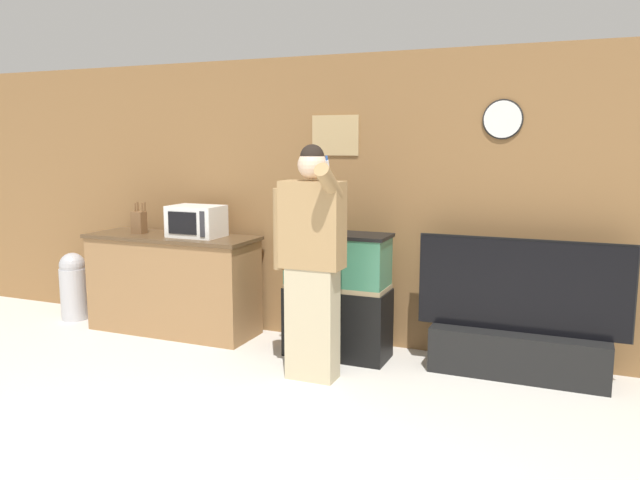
{
  "coord_description": "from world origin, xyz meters",
  "views": [
    {
      "loc": [
        1.81,
        -2.26,
        1.83
      ],
      "look_at": [
        -0.1,
        2.34,
        1.05
      ],
      "focal_mm": 35.0,
      "sensor_mm": 36.0,
      "label": 1
    }
  ],
  "objects_px": {
    "counter_island": "(173,284)",
    "knife_block": "(139,222)",
    "trash_bin": "(74,285)",
    "aquarium_on_stand": "(338,295)",
    "person_standing": "(311,259)",
    "microwave": "(196,221)",
    "tv_on_stand": "(519,337)"
  },
  "relations": [
    {
      "from": "knife_block",
      "to": "microwave",
      "type": "bearing_deg",
      "value": 2.88
    },
    {
      "from": "counter_island",
      "to": "knife_block",
      "type": "height_order",
      "value": "knife_block"
    },
    {
      "from": "tv_on_stand",
      "to": "trash_bin",
      "type": "xyz_separation_m",
      "value": [
        -4.44,
        -0.1,
        0.04
      ]
    },
    {
      "from": "person_standing",
      "to": "microwave",
      "type": "bearing_deg",
      "value": 156.38
    },
    {
      "from": "trash_bin",
      "to": "aquarium_on_stand",
      "type": "bearing_deg",
      "value": -0.38
    },
    {
      "from": "microwave",
      "to": "tv_on_stand",
      "type": "xyz_separation_m",
      "value": [
        2.94,
        0.04,
        -0.78
      ]
    },
    {
      "from": "knife_block",
      "to": "trash_bin",
      "type": "distance_m",
      "value": 1.11
    },
    {
      "from": "person_standing",
      "to": "trash_bin",
      "type": "xyz_separation_m",
      "value": [
        -2.95,
        0.58,
        -0.59
      ]
    },
    {
      "from": "person_standing",
      "to": "knife_block",
      "type": "bearing_deg",
      "value": 163.94
    },
    {
      "from": "aquarium_on_stand",
      "to": "tv_on_stand",
      "type": "height_order",
      "value": "tv_on_stand"
    },
    {
      "from": "knife_block",
      "to": "trash_bin",
      "type": "bearing_deg",
      "value": -178.19
    },
    {
      "from": "aquarium_on_stand",
      "to": "tv_on_stand",
      "type": "distance_m",
      "value": 1.51
    },
    {
      "from": "aquarium_on_stand",
      "to": "person_standing",
      "type": "bearing_deg",
      "value": -90.6
    },
    {
      "from": "tv_on_stand",
      "to": "person_standing",
      "type": "distance_m",
      "value": 1.75
    },
    {
      "from": "aquarium_on_stand",
      "to": "counter_island",
      "type": "bearing_deg",
      "value": 178.02
    },
    {
      "from": "counter_island",
      "to": "person_standing",
      "type": "distance_m",
      "value": 1.89
    },
    {
      "from": "aquarium_on_stand",
      "to": "microwave",
      "type": "bearing_deg",
      "value": 176.9
    },
    {
      "from": "tv_on_stand",
      "to": "aquarium_on_stand",
      "type": "bearing_deg",
      "value": -175.44
    },
    {
      "from": "knife_block",
      "to": "counter_island",
      "type": "bearing_deg",
      "value": 2.09
    },
    {
      "from": "aquarium_on_stand",
      "to": "trash_bin",
      "type": "bearing_deg",
      "value": 179.62
    },
    {
      "from": "microwave",
      "to": "knife_block",
      "type": "xyz_separation_m",
      "value": [
        -0.64,
        -0.03,
        -0.04
      ]
    },
    {
      "from": "microwave",
      "to": "person_standing",
      "type": "bearing_deg",
      "value": -23.62
    },
    {
      "from": "counter_island",
      "to": "person_standing",
      "type": "xyz_separation_m",
      "value": [
        1.73,
        -0.62,
        0.47
      ]
    },
    {
      "from": "counter_island",
      "to": "aquarium_on_stand",
      "type": "distance_m",
      "value": 1.74
    },
    {
      "from": "person_standing",
      "to": "trash_bin",
      "type": "bearing_deg",
      "value": 168.96
    },
    {
      "from": "trash_bin",
      "to": "person_standing",
      "type": "bearing_deg",
      "value": -11.04
    },
    {
      "from": "microwave",
      "to": "aquarium_on_stand",
      "type": "relative_size",
      "value": 0.46
    },
    {
      "from": "microwave",
      "to": "aquarium_on_stand",
      "type": "xyz_separation_m",
      "value": [
        1.46,
        -0.08,
        -0.56
      ]
    },
    {
      "from": "microwave",
      "to": "tv_on_stand",
      "type": "relative_size",
      "value": 0.3
    },
    {
      "from": "counter_island",
      "to": "tv_on_stand",
      "type": "bearing_deg",
      "value": 1.04
    },
    {
      "from": "aquarium_on_stand",
      "to": "trash_bin",
      "type": "height_order",
      "value": "aquarium_on_stand"
    },
    {
      "from": "counter_island",
      "to": "trash_bin",
      "type": "relative_size",
      "value": 2.41
    }
  ]
}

